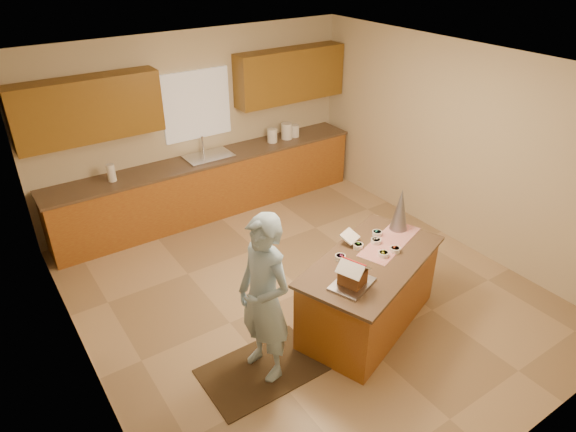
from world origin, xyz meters
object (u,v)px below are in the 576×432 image
object	(u,v)px
island_base	(369,293)
tinsel_tree	(400,210)
gingerbread_house	(353,275)
boy	(264,299)

from	to	relation	value
island_base	tinsel_tree	xyz separation A→B (m)	(0.67, 0.29, 0.70)
island_base	gingerbread_house	size ratio (longest dim) A/B	5.04
boy	gingerbread_house	xyz separation A→B (m)	(0.84, -0.26, 0.09)
tinsel_tree	boy	bearing A→B (deg)	-172.81
gingerbread_house	boy	bearing A→B (deg)	162.54
island_base	boy	bearing A→B (deg)	157.97
boy	gingerbread_house	size ratio (longest dim) A/B	5.25
tinsel_tree	boy	size ratio (longest dim) A/B	0.29
gingerbread_house	tinsel_tree	bearing A→B (deg)	24.38
boy	gingerbread_house	bearing A→B (deg)	64.04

